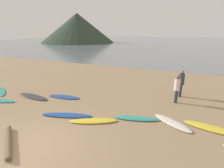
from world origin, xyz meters
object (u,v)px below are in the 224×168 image
object	(u,v)px
surfboard_4	(67,115)
person_2	(181,81)
surfboard_3	(64,97)
surfboard_8	(211,128)
surfboard_2	(33,96)
surfboard_7	(172,123)
driftwood_log	(9,141)
person_1	(177,87)
surfboard_5	(93,121)
surfboard_0	(0,91)
surfboard_6	(137,118)

from	to	relation	value
surfboard_4	person_2	xyz separation A→B (m)	(4.82, 5.02, 0.95)
surfboard_3	surfboard_8	distance (m)	8.03
surfboard_2	surfboard_7	world-z (taller)	surfboard_2
surfboard_7	driftwood_log	xyz separation A→B (m)	(-5.32, -3.98, 0.05)
surfboard_7	surfboard_8	distance (m)	1.56
surfboard_2	person_1	size ratio (longest dim) A/B	1.52
surfboard_3	surfboard_4	xyz separation A→B (m)	(1.71, -1.94, 0.01)
surfboard_2	surfboard_5	distance (m)	5.08
surfboard_5	driftwood_log	bearing A→B (deg)	-153.29
surfboard_0	surfboard_2	xyz separation A→B (m)	(2.84, 0.15, 0.01)
surfboard_5	surfboard_3	bearing A→B (deg)	122.79
surfboard_2	surfboard_8	bearing A→B (deg)	7.56
surfboard_4	surfboard_6	bearing A→B (deg)	0.28
surfboard_0	surfboard_2	size ratio (longest dim) A/B	0.95
surfboard_5	person_1	bearing A→B (deg)	24.05
surfboard_3	surfboard_0	bearing A→B (deg)	-176.18
surfboard_5	person_1	world-z (taller)	person_1
surfboard_2	driftwood_log	bearing A→B (deg)	-46.96
surfboard_7	surfboard_3	bearing A→B (deg)	-152.65
surfboard_0	surfboard_3	xyz separation A→B (m)	(4.62, 0.91, 0.00)
surfboard_0	surfboard_8	bearing A→B (deg)	32.08
surfboard_4	surfboard_8	world-z (taller)	surfboard_8
surfboard_5	surfboard_7	xyz separation A→B (m)	(3.30, 1.30, -0.00)
surfboard_5	person_1	size ratio (longest dim) A/B	1.35
surfboard_0	surfboard_4	size ratio (longest dim) A/B	0.92
surfboard_2	surfboard_6	world-z (taller)	surfboard_2
surfboard_6	surfboard_8	distance (m)	3.14
surfboard_0	surfboard_4	xyz separation A→B (m)	(6.34, -1.03, 0.01)
surfboard_3	surfboard_8	xyz separation A→B (m)	(8.02, -0.42, 0.01)
surfboard_3	surfboard_6	size ratio (longest dim) A/B	1.02
surfboard_7	person_2	size ratio (longest dim) A/B	1.16
surfboard_0	surfboard_3	bearing A→B (deg)	41.02
surfboard_4	driftwood_log	bearing A→B (deg)	-120.39
surfboard_6	surfboard_8	bearing A→B (deg)	-7.64
surfboard_0	driftwood_log	distance (m)	6.84
surfboard_0	person_1	xyz separation A→B (m)	(11.00, 2.88, 0.91)
surfboard_3	surfboard_4	distance (m)	2.59
surfboard_4	surfboard_8	xyz separation A→B (m)	(6.30, 1.52, 0.00)
person_2	surfboard_2	bearing A→B (deg)	169.42
surfboard_8	person_2	bearing A→B (deg)	123.56
person_2	driftwood_log	world-z (taller)	person_2
surfboard_3	surfboard_6	distance (m)	4.98
surfboard_7	driftwood_log	distance (m)	6.64
surfboard_4	surfboard_5	world-z (taller)	surfboard_5
surfboard_5	surfboard_6	bearing A→B (deg)	4.61
surfboard_2	driftwood_log	world-z (taller)	driftwood_log
person_2	driftwood_log	distance (m)	9.41
surfboard_8	person_1	xyz separation A→B (m)	(-1.64, 2.38, 0.90)
surfboard_0	surfboard_6	world-z (taller)	surfboard_6
surfboard_2	surfboard_6	xyz separation A→B (m)	(6.69, -0.10, -0.00)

